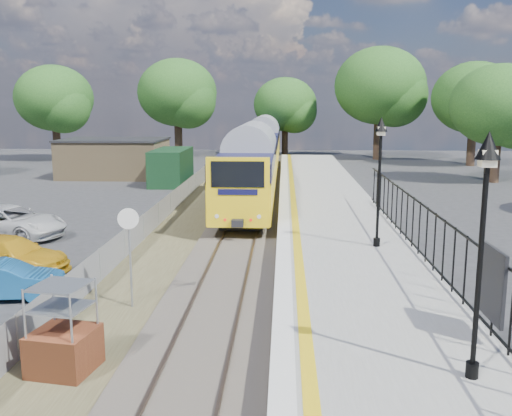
# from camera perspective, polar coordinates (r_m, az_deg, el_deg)

# --- Properties ---
(ground) EXTENTS (120.00, 120.00, 0.00)m
(ground) POSITION_cam_1_polar(r_m,az_deg,el_deg) (15.47, -4.71, -12.31)
(ground) COLOR #2D2D30
(ground) RESTS_ON ground
(track_bed) EXTENTS (5.90, 80.00, 0.29)m
(track_bed) POSITION_cam_1_polar(r_m,az_deg,el_deg) (24.64, -2.88, -3.38)
(track_bed) COLOR #473F38
(track_bed) RESTS_ON ground
(platform) EXTENTS (5.00, 70.00, 0.90)m
(platform) POSITION_cam_1_polar(r_m,az_deg,el_deg) (22.92, 8.42, -3.62)
(platform) COLOR gray
(platform) RESTS_ON ground
(platform_edge) EXTENTS (0.90, 70.00, 0.01)m
(platform_edge) POSITION_cam_1_polar(r_m,az_deg,el_deg) (22.71, 3.26, -2.47)
(platform_edge) COLOR silver
(platform_edge) RESTS_ON platform
(victorian_lamp_south) EXTENTS (0.44, 0.44, 4.60)m
(victorian_lamp_south) POSITION_cam_1_polar(r_m,az_deg,el_deg) (10.87, 21.90, 0.84)
(victorian_lamp_south) COLOR black
(victorian_lamp_south) RESTS_ON platform
(victorian_lamp_north) EXTENTS (0.44, 0.44, 4.60)m
(victorian_lamp_north) POSITION_cam_1_polar(r_m,az_deg,el_deg) (20.48, 12.32, 5.51)
(victorian_lamp_north) COLOR black
(victorian_lamp_north) RESTS_ON platform
(palisade_fence) EXTENTS (0.12, 26.00, 2.00)m
(palisade_fence) POSITION_cam_1_polar(r_m,az_deg,el_deg) (17.50, 18.04, -3.75)
(palisade_fence) COLOR black
(palisade_fence) RESTS_ON platform
(wire_fence) EXTENTS (0.06, 52.00, 1.20)m
(wire_fence) POSITION_cam_1_polar(r_m,az_deg,el_deg) (27.38, -10.19, -1.05)
(wire_fence) COLOR #999EA3
(wire_fence) RESTS_ON ground
(outbuilding) EXTENTS (10.80, 10.10, 3.12)m
(outbuilding) POSITION_cam_1_polar(r_m,az_deg,el_deg) (47.34, -12.98, 4.77)
(outbuilding) COLOR #907851
(outbuilding) RESTS_ON ground
(tree_line) EXTENTS (56.80, 43.80, 11.88)m
(tree_line) POSITION_cam_1_polar(r_m,az_deg,el_deg) (56.14, 2.32, 11.07)
(tree_line) COLOR #332319
(tree_line) RESTS_ON ground
(train) EXTENTS (2.82, 40.83, 3.51)m
(train) POSITION_cam_1_polar(r_m,az_deg,el_deg) (44.33, 0.32, 5.73)
(train) COLOR yellow
(train) RESTS_ON ground
(brick_plinth) EXTENTS (1.50, 1.50, 2.10)m
(brick_plinth) POSITION_cam_1_polar(r_m,az_deg,el_deg) (13.62, -18.74, -11.52)
(brick_plinth) COLOR brown
(brick_plinth) RESTS_ON ground
(speed_sign) EXTENTS (0.60, 0.16, 3.02)m
(speed_sign) POSITION_cam_1_polar(r_m,az_deg,el_deg) (16.85, -12.56, -3.16)
(speed_sign) COLOR #999EA3
(speed_sign) RESTS_ON ground
(car_blue) EXTENTS (3.76, 1.81, 1.19)m
(car_blue) POSITION_cam_1_polar(r_m,az_deg,el_deg) (19.35, -23.91, -6.62)
(car_blue) COLOR #195B9B
(car_blue) RESTS_ON ground
(car_yellow) EXTENTS (4.69, 2.74, 1.28)m
(car_yellow) POSITION_cam_1_polar(r_m,az_deg,el_deg) (22.21, -23.36, -4.33)
(car_yellow) COLOR gold
(car_yellow) RESTS_ON ground
(car_white) EXTENTS (5.57, 3.49, 1.44)m
(car_white) POSITION_cam_1_polar(r_m,az_deg,el_deg) (27.86, -23.43, -1.31)
(car_white) COLOR silver
(car_white) RESTS_ON ground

